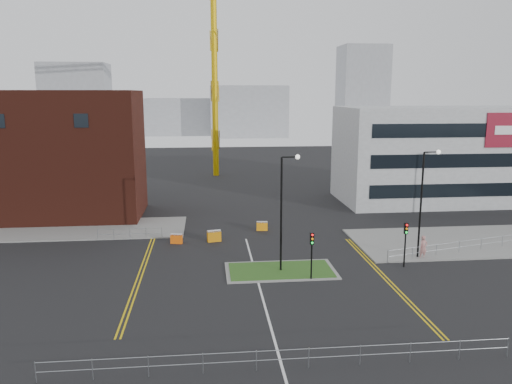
% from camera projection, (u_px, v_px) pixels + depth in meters
% --- Properties ---
extents(ground, '(200.00, 200.00, 0.00)m').
position_uv_depth(ground, '(268.00, 317.00, 31.05)').
color(ground, black).
rests_on(ground, ground).
extents(pavement_left, '(28.00, 8.00, 0.12)m').
position_uv_depth(pavement_left, '(46.00, 230.00, 50.54)').
color(pavement_left, slate).
rests_on(pavement_left, ground).
extents(pavement_right, '(24.00, 10.00, 0.12)m').
position_uv_depth(pavement_right, '(481.00, 241.00, 46.87)').
color(pavement_right, slate).
rests_on(pavement_right, ground).
extents(island_kerb, '(8.60, 4.60, 0.08)m').
position_uv_depth(island_kerb, '(281.00, 271.00, 39.05)').
color(island_kerb, slate).
rests_on(island_kerb, ground).
extents(grass_island, '(8.00, 4.00, 0.12)m').
position_uv_depth(grass_island, '(281.00, 270.00, 39.04)').
color(grass_island, '#1E4818').
rests_on(grass_island, ground).
extents(brick_building, '(24.20, 10.07, 14.24)m').
position_uv_depth(brick_building, '(30.00, 157.00, 54.78)').
color(brick_building, '#491B12').
rests_on(brick_building, ground).
extents(office_block, '(25.00, 12.20, 12.00)m').
position_uv_depth(office_block, '(439.00, 154.00, 63.64)').
color(office_block, '#9EA1A3').
rests_on(office_block, ground).
extents(tower_crane, '(51.16, 15.82, 39.43)m').
position_uv_depth(tower_crane, '(247.00, 9.00, 81.33)').
color(tower_crane, gold).
rests_on(tower_crane, ground).
extents(streetlamp_island, '(1.46, 0.36, 9.18)m').
position_uv_depth(streetlamp_island, '(284.00, 204.00, 38.02)').
color(streetlamp_island, black).
rests_on(streetlamp_island, ground).
extents(streetlamp_right_near, '(1.46, 0.36, 9.18)m').
position_uv_depth(streetlamp_right_near, '(424.00, 195.00, 41.15)').
color(streetlamp_right_near, black).
rests_on(streetlamp_right_near, ground).
extents(traffic_light_island, '(0.28, 0.33, 3.65)m').
position_uv_depth(traffic_light_island, '(312.00, 247.00, 36.78)').
color(traffic_light_island, black).
rests_on(traffic_light_island, ground).
extents(traffic_light_right, '(0.28, 0.33, 3.65)m').
position_uv_depth(traffic_light_right, '(406.00, 236.00, 39.52)').
color(traffic_light_right, black).
rests_on(traffic_light_right, ground).
extents(railing_front, '(24.05, 0.05, 1.10)m').
position_uv_depth(railing_front, '(283.00, 355.00, 25.04)').
color(railing_front, gray).
rests_on(railing_front, ground).
extents(railing_left, '(6.05, 0.05, 1.10)m').
position_uv_depth(railing_left, '(130.00, 232.00, 47.39)').
color(railing_left, gray).
rests_on(railing_left, ground).
extents(railing_right, '(19.05, 5.05, 1.10)m').
position_uv_depth(railing_right, '(481.00, 242.00, 44.14)').
color(railing_right, gray).
rests_on(railing_right, ground).
extents(centre_line, '(0.15, 30.00, 0.01)m').
position_uv_depth(centre_line, '(264.00, 304.00, 33.00)').
color(centre_line, silver).
rests_on(centre_line, ground).
extents(yellow_left_a, '(0.12, 24.00, 0.01)m').
position_uv_depth(yellow_left_a, '(141.00, 267.00, 39.92)').
color(yellow_left_a, gold).
rests_on(yellow_left_a, ground).
extents(yellow_left_b, '(0.12, 24.00, 0.01)m').
position_uv_depth(yellow_left_b, '(145.00, 267.00, 39.95)').
color(yellow_left_b, gold).
rests_on(yellow_left_b, ground).
extents(yellow_right_a, '(0.12, 20.00, 0.01)m').
position_uv_depth(yellow_right_a, '(382.00, 277.00, 37.84)').
color(yellow_right_a, gold).
rests_on(yellow_right_a, ground).
extents(yellow_right_b, '(0.12, 20.00, 0.01)m').
position_uv_depth(yellow_right_b, '(386.00, 277.00, 37.87)').
color(yellow_right_b, gold).
rests_on(yellow_right_b, ground).
extents(skyline_a, '(18.00, 12.00, 22.00)m').
position_uv_depth(skyline_a, '(77.00, 103.00, 142.07)').
color(skyline_a, gray).
rests_on(skyline_a, ground).
extents(skyline_b, '(24.00, 12.00, 16.00)m').
position_uv_depth(skyline_b, '(249.00, 111.00, 157.33)').
color(skyline_b, gray).
rests_on(skyline_b, ground).
extents(skyline_c, '(14.00, 12.00, 28.00)m').
position_uv_depth(skyline_c, '(362.00, 92.00, 154.73)').
color(skyline_c, gray).
rests_on(skyline_c, ground).
extents(skyline_d, '(30.00, 12.00, 12.00)m').
position_uv_depth(skyline_d, '(192.00, 117.00, 165.71)').
color(skyline_d, gray).
rests_on(skyline_d, ground).
extents(pedestrian, '(0.82, 0.64, 2.01)m').
position_uv_depth(pedestrian, '(423.00, 247.00, 41.78)').
color(pedestrian, tan).
rests_on(pedestrian, ground).
extents(barrier_left, '(1.13, 0.59, 0.91)m').
position_uv_depth(barrier_left, '(176.00, 238.00, 46.16)').
color(barrier_left, '#FB610D').
rests_on(barrier_left, ground).
extents(barrier_mid, '(1.34, 0.68, 1.08)m').
position_uv_depth(barrier_mid, '(214.00, 236.00, 46.75)').
color(barrier_mid, orange).
rests_on(barrier_mid, ground).
extents(barrier_right, '(1.13, 0.46, 0.93)m').
position_uv_depth(barrier_right, '(262.00, 226.00, 50.54)').
color(barrier_right, '#FF980E').
rests_on(barrier_right, ground).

